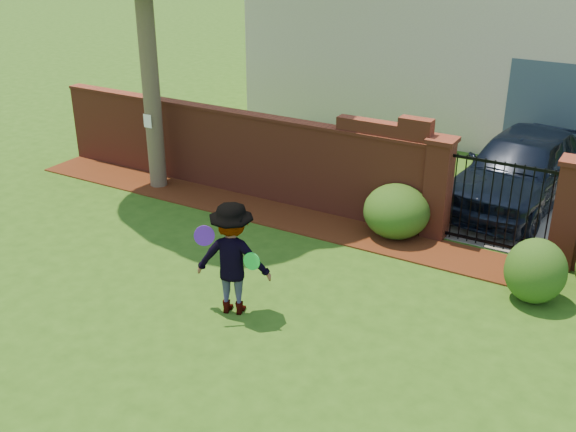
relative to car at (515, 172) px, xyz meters
The scene contains 15 objects.
ground 6.92m from the car, 118.64° to the right, with size 80.00×80.00×0.01m, color #285014.
mulch_bed 5.09m from the car, 147.56° to the right, with size 11.10×1.08×0.03m, color #3D190B.
brick_wall 5.69m from the car, 159.00° to the right, with size 8.70×0.31×2.16m.
pillar_left 2.23m from the car, 113.76° to the right, with size 0.50×0.50×1.88m.
pillar_right 2.43m from the car, 57.38° to the right, with size 0.50×0.50×1.88m.
iron_gate 2.05m from the car, 84.30° to the right, with size 1.78×0.03×1.60m.
driveway 2.12m from the car, 84.08° to the left, with size 3.20×8.00×0.01m, color slate.
house 6.82m from the car, 111.05° to the left, with size 12.40×6.40×6.30m.
car is the anchor object (origin of this frame).
paper_notice 7.49m from the car, 157.71° to the right, with size 0.20×0.01×0.28m, color white.
shrub_left 2.84m from the car, 122.35° to the right, with size 1.21×1.21×0.99m, color #194514.
shrub_middle 3.65m from the car, 71.53° to the right, with size 0.92×0.92×1.01m, color #194514.
man 6.56m from the car, 113.44° to the right, with size 1.12×0.64×1.73m, color gray.
frisbee_purple 6.96m from the car, 114.19° to the right, with size 0.29×0.29×0.03m, color #5A1DB9.
frisbee_green 6.49m from the car, 109.93° to the right, with size 0.26×0.26×0.02m, color green.
Camera 1 is at (5.80, -7.11, 5.46)m, focal length 42.63 mm.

